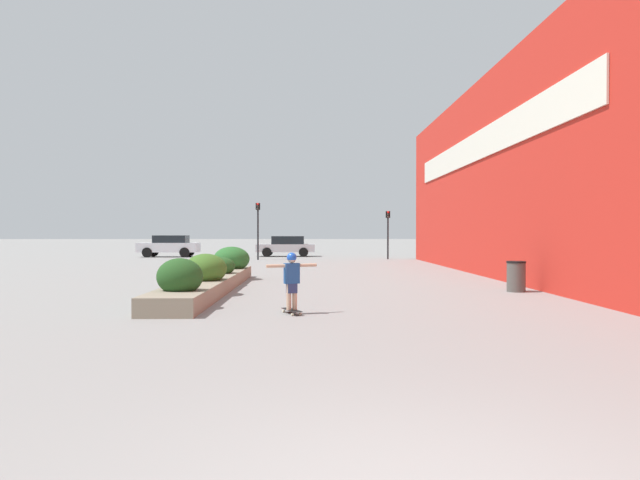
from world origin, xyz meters
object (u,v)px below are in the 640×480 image
car_center_right (169,246)px  traffic_light_left (258,221)px  skateboard (292,311)px  trash_bin (516,276)px  car_center_left (286,246)px  skateboarder (292,275)px  traffic_light_right (388,226)px  car_leftmost (479,245)px

car_center_right → traffic_light_left: size_ratio=1.16×
skateboard → car_center_right: car_center_right is taller
trash_bin → traffic_light_left: (-9.70, 20.18, 2.05)m
skateboard → trash_bin: trash_bin is taller
car_center_left → car_center_right: 8.57m
skateboarder → car_center_right: size_ratio=0.29×
car_center_left → traffic_light_left: traffic_light_left is taller
car_center_right → car_center_left: bearing=-85.0°
car_center_left → traffic_light_right: size_ratio=1.34×
skateboard → car_leftmost: car_leftmost is taller
car_leftmost → traffic_light_left: (-16.38, -6.14, 1.71)m
skateboarder → car_leftmost: bearing=43.7°
skateboarder → car_leftmost: 33.65m
car_leftmost → traffic_light_right: 9.56m
skateboarder → traffic_light_right: traffic_light_right is taller
skateboarder → traffic_light_right: bearing=54.7°
trash_bin → car_center_right: car_center_right is taller
car_leftmost → traffic_light_left: 17.58m
skateboarder → traffic_light_right: (5.56, 25.50, 1.36)m
trash_bin → traffic_light_right: 21.02m
skateboard → car_leftmost: (13.31, 30.90, 0.73)m
trash_bin → car_center_left: car_center_left is taller
car_center_left → traffic_light_left: 5.77m
skateboard → car_center_left: 30.06m
skateboard → car_center_left: size_ratio=0.19×
car_center_left → car_center_right: bearing=95.0°
car_center_left → traffic_light_left: (-1.63, -5.26, 1.72)m
skateboard → car_leftmost: 33.66m
trash_bin → car_center_left: size_ratio=0.21×
car_leftmost → traffic_light_left: size_ratio=1.14×
trash_bin → car_center_right: 29.76m
car_center_left → car_center_right: (-8.53, -0.75, 0.04)m
skateboarder → car_center_left: 30.05m
traffic_light_left → skateboarder: bearing=-82.9°
car_leftmost → car_center_left: car_leftmost is taller
skateboarder → car_center_right: car_center_right is taller
skateboarder → car_center_left: (-1.44, 30.02, -0.06)m
skateboarder → trash_bin: (6.63, 4.58, -0.39)m
skateboarder → skateboard: bearing=-99.0°
traffic_light_right → skateboard: bearing=-102.3°
car_center_right → trash_bin: bearing=-146.1°
traffic_light_right → traffic_light_left: bearing=-175.1°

